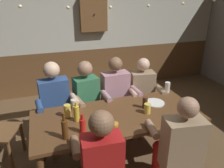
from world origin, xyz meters
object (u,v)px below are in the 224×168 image
(pint_glass_1, at_px, (147,108))
(pint_glass_2, at_px, (114,129))
(wall_dart_cabinet, at_px, (94,14))
(bottle_2, at_px, (76,113))
(pint_glass_0, at_px, (145,103))
(pint_glass_4, at_px, (74,104))
(dining_table, at_px, (117,121))
(plate_0, at_px, (155,103))
(person_0, at_px, (56,102))
(person_1, at_px, (88,98))
(bottle_1, at_px, (65,129))
(person_4, at_px, (101,162))
(condiment_caddy, at_px, (188,110))
(pint_glass_3, at_px, (67,111))
(person_2, at_px, (117,93))
(person_5, at_px, (179,144))
(person_3, at_px, (143,92))
(pint_glass_5, at_px, (167,87))
(bottle_0, at_px, (83,125))

(pint_glass_1, distance_m, pint_glass_2, 0.60)
(wall_dart_cabinet, bearing_deg, bottle_2, -109.20)
(pint_glass_0, relative_size, pint_glass_4, 1.23)
(dining_table, distance_m, plate_0, 0.60)
(person_0, distance_m, wall_dart_cabinet, 2.23)
(person_1, xyz_separation_m, bottle_1, (-0.45, -0.93, 0.17))
(pint_glass_4, bearing_deg, person_4, -85.82)
(condiment_caddy, relative_size, pint_glass_4, 1.12)
(dining_table, relative_size, bottle_1, 6.83)
(person_1, xyz_separation_m, bottle_2, (-0.28, -0.63, 0.16))
(condiment_caddy, bearing_deg, pint_glass_3, 165.42)
(dining_table, height_order, pint_glass_0, pint_glass_0)
(person_1, distance_m, wall_dart_cabinet, 2.08)
(person_2, relative_size, person_5, 0.99)
(person_1, xyz_separation_m, person_4, (-0.19, -1.32, 0.01))
(pint_glass_4, xyz_separation_m, wall_dart_cabinet, (0.81, 2.07, 0.89))
(person_3, height_order, person_5, person_5)
(pint_glass_4, bearing_deg, person_1, 52.65)
(plate_0, bearing_deg, pint_glass_4, 169.28)
(person_3, xyz_separation_m, pint_glass_5, (0.24, -0.28, 0.16))
(person_0, bearing_deg, pint_glass_0, 145.09)
(person_5, height_order, bottle_1, person_5)
(bottle_1, xyz_separation_m, pint_glass_3, (0.08, 0.42, -0.04))
(person_2, bearing_deg, pint_glass_1, 96.87)
(pint_glass_3, bearing_deg, pint_glass_5, 8.54)
(person_2, bearing_deg, pint_glass_2, 65.92)
(person_0, height_order, pint_glass_2, person_0)
(bottle_0, height_order, bottle_2, bottle_2)
(condiment_caddy, height_order, pint_glass_1, pint_glass_1)
(person_5, xyz_separation_m, wall_dart_cabinet, (-0.09, 3.07, 1.00))
(bottle_0, distance_m, bottle_2, 0.25)
(person_1, distance_m, bottle_2, 0.71)
(person_2, xyz_separation_m, pint_glass_2, (-0.40, -1.03, 0.11))
(dining_table, height_order, pint_glass_5, pint_glass_5)
(pint_glass_2, distance_m, wall_dart_cabinet, 2.94)
(wall_dart_cabinet, bearing_deg, person_2, -93.27)
(person_2, relative_size, pint_glass_3, 7.89)
(person_5, relative_size, bottle_1, 4.17)
(wall_dart_cabinet, bearing_deg, person_5, -88.39)
(bottle_2, bearing_deg, pint_glass_0, 1.55)
(person_4, bearing_deg, pint_glass_3, 105.70)
(person_4, bearing_deg, person_5, 2.73)
(bottle_0, bearing_deg, person_2, 51.66)
(pint_glass_1, relative_size, wall_dart_cabinet, 0.18)
(condiment_caddy, xyz_separation_m, plate_0, (-0.27, 0.34, -0.02))
(condiment_caddy, distance_m, pint_glass_5, 0.60)
(person_2, relative_size, pint_glass_2, 9.02)
(person_0, relative_size, pint_glass_4, 10.00)
(bottle_0, relative_size, pint_glass_4, 1.77)
(person_2, height_order, pint_glass_3, person_2)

